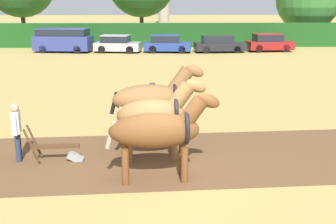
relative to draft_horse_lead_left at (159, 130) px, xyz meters
name	(u,v)px	position (x,y,z in m)	size (l,w,h in m)	color
ground_plane	(169,175)	(0.25, 0.23, -1.29)	(240.00, 240.00, 0.00)	#A88E4C
hedgerow	(158,35)	(0.25, 31.27, -0.18)	(67.13, 1.45, 2.23)	#194719
draft_horse_lead_left	(159,130)	(0.00, 0.00, 0.00)	(2.88, 1.03, 2.29)	brown
draft_horse_lead_right	(155,114)	(-0.08, 1.45, 0.01)	(2.65, 1.08, 2.36)	brown
draft_horse_trail_left	(153,99)	(-0.16, 2.91, 0.11)	(3.00, 1.11, 2.53)	brown
plow	(60,151)	(-2.75, 1.30, -0.97)	(1.59, 0.48, 1.13)	#4C331E
farmer_at_plow	(17,128)	(-3.93, 1.42, -0.34)	(0.29, 0.65, 1.65)	#28334C
farmer_beside_team	(153,102)	(-0.17, 4.44, -0.37)	(0.40, 0.63, 1.60)	#4C4C4C
parked_van	(63,40)	(-7.96, 27.09, -0.25)	(5.10, 2.74, 2.03)	navy
parked_car_left	(117,44)	(-3.29, 26.68, -0.58)	(4.13, 2.36, 1.48)	#9E9EA8
parked_car_center_left	(167,44)	(0.99, 26.57, -0.57)	(4.14, 2.13, 1.50)	navy
parked_car_center	(219,44)	(5.48, 26.54, -0.60)	(4.42, 2.06, 1.43)	black
parked_car_center_right	(269,43)	(9.96, 27.04, -0.55)	(4.05, 2.11, 1.54)	maroon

